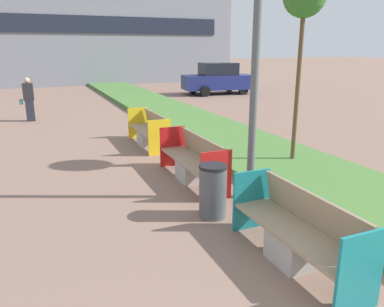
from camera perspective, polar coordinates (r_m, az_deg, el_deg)
planter_grass_strip at (r=13.31m, az=0.65°, el=4.41°), size 2.80×120.00×0.18m
building_backdrop at (r=33.30m, az=-13.11°, el=17.52°), size 19.32×7.86×7.86m
bench_teal_frame at (r=5.15m, az=15.67°, el=-12.01°), size 0.65×2.17×0.94m
bench_red_frame at (r=7.89m, az=0.20°, el=-1.49°), size 0.65×2.36×0.94m
bench_yellow_frame at (r=10.83m, az=-6.53°, el=3.18°), size 0.65×2.21×0.94m
litter_bin at (r=6.20m, az=3.19°, el=-5.72°), size 0.47×0.47×0.90m
pedestrian_walking at (r=15.63m, az=-23.63°, el=7.58°), size 0.53×0.24×1.65m
parked_car_distant at (r=23.07m, az=3.99°, el=11.29°), size 4.38×2.24×1.86m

